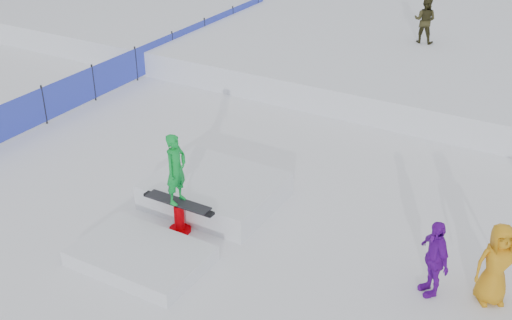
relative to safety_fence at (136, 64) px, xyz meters
The scene contains 7 objects.
ground 9.28m from the safety_fence, 45.44° to the right, with size 120.00×120.00×0.00m, color white.
snow_midrise 11.43m from the safety_fence, 55.34° to the left, with size 50.00×18.00×0.80m, color white.
safety_fence is the anchor object (origin of this frame).
walker_olive 9.37m from the safety_fence, 38.75° to the left, with size 0.72×0.56×1.48m, color #2E2B14.
spectator_purple 12.31m from the safety_fence, 26.66° to the right, with size 0.84×0.35×1.44m, color #6F10AF.
spectator_yellow 13.05m from the safety_fence, 23.62° to the right, with size 0.73×0.48×1.50m, color orange.
jib_rail_feature 8.33m from the safety_fence, 42.23° to the right, with size 2.60×4.40×2.11m.
Camera 1 is at (6.31, -8.00, 7.19)m, focal length 45.00 mm.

